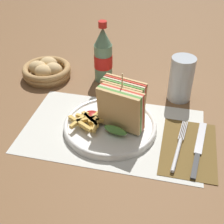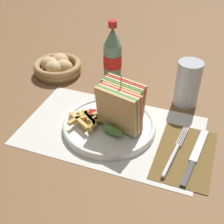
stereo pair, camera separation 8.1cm
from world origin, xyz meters
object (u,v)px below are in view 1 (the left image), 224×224
at_px(knife, 198,149).
at_px(glass_near, 181,81).
at_px(club_sandwich, 121,106).
at_px(bread_basket, 47,70).
at_px(fork, 178,149).
at_px(plate_main, 110,126).
at_px(coke_bottle_near, 103,56).

relative_size(knife, glass_near, 1.54).
xyz_separation_m(club_sandwich, knife, (0.20, -0.04, -0.07)).
relative_size(glass_near, bread_basket, 0.84).
bearing_deg(glass_near, knife, -74.50).
bearing_deg(fork, plate_main, 171.41).
bearing_deg(plate_main, knife, -8.08).
relative_size(coke_bottle_near, glass_near, 1.47).
height_order(fork, coke_bottle_near, coke_bottle_near).
xyz_separation_m(plate_main, knife, (0.22, -0.03, -0.00)).
bearing_deg(glass_near, club_sandwich, -127.41).
bearing_deg(knife, club_sandwich, 175.67).
xyz_separation_m(plate_main, glass_near, (0.16, 0.18, 0.05)).
distance_m(plate_main, fork, 0.18).
distance_m(knife, coke_bottle_near, 0.42).
xyz_separation_m(plate_main, bread_basket, (-0.26, 0.21, 0.01)).
relative_size(plate_main, coke_bottle_near, 1.24).
distance_m(club_sandwich, bread_basket, 0.36).
relative_size(coke_bottle_near, bread_basket, 1.24).
distance_m(coke_bottle_near, bread_basket, 0.19).
bearing_deg(knife, coke_bottle_near, 144.56).
bearing_deg(fork, club_sandwich, 166.98).
relative_size(fork, knife, 0.92).
bearing_deg(knife, bread_basket, 159.91).
relative_size(club_sandwich, knife, 0.73).
distance_m(club_sandwich, glass_near, 0.23).
bearing_deg(plate_main, club_sandwich, 11.11).
xyz_separation_m(club_sandwich, coke_bottle_near, (-0.11, 0.23, 0.01)).
bearing_deg(club_sandwich, fork, -19.38).
relative_size(plate_main, bread_basket, 1.54).
height_order(plate_main, knife, plate_main).
height_order(plate_main, glass_near, glass_near).
distance_m(fork, bread_basket, 0.51).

